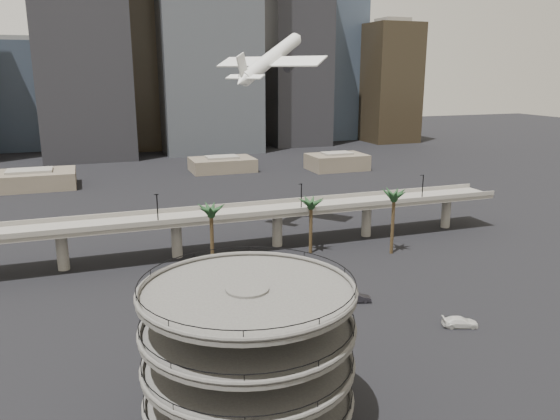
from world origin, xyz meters
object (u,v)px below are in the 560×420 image
object	(u,v)px
overpass	(228,218)
car_b	(357,298)
airborne_jet	(271,59)
car_c	(460,322)
car_a	(268,349)
parking_ramp	(248,346)

from	to	relation	value
overpass	car_b	bearing A→B (deg)	-67.87
airborne_jet	car_c	size ratio (longest dim) A/B	4.65
car_a	car_b	bearing A→B (deg)	-49.72
parking_ramp	car_b	distance (m)	38.13
airborne_jet	car_b	distance (m)	63.31
overpass	car_a	world-z (taller)	overpass
car_a	car_b	size ratio (longest dim) A/B	0.94
airborne_jet	parking_ramp	bearing A→B (deg)	-151.01
overpass	car_a	bearing A→B (deg)	-97.69
airborne_jet	car_c	distance (m)	74.65
parking_ramp	airborne_jet	size ratio (longest dim) A/B	0.90
parking_ramp	overpass	world-z (taller)	parking_ramp
car_a	car_c	distance (m)	29.89
overpass	car_a	xyz separation A→B (m)	(-5.99, -44.40, -6.60)
car_b	parking_ramp	bearing A→B (deg)	151.97
car_b	airborne_jet	bearing A→B (deg)	15.36
airborne_jet	car_b	xyz separation A→B (m)	(-1.90, -49.48, -39.45)
airborne_jet	car_b	size ratio (longest dim) A/B	5.35
car_a	overpass	bearing A→B (deg)	2.38
overpass	car_b	distance (m)	36.31
car_b	car_c	world-z (taller)	car_c
overpass	car_a	size ratio (longest dim) A/B	29.82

